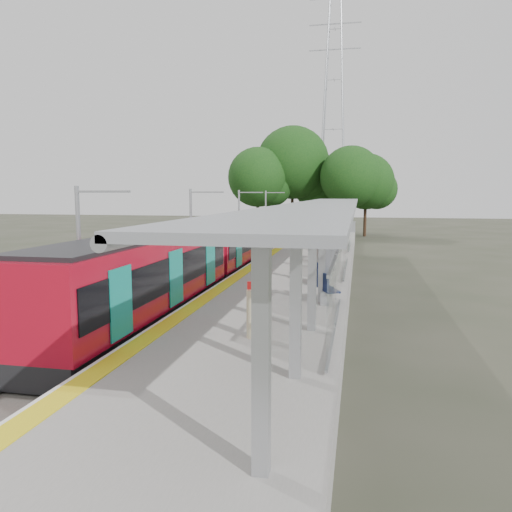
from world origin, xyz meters
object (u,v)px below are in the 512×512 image
at_px(train, 200,255).
at_px(litter_bin, 320,256).
at_px(bench_mid, 317,272).
at_px(bench_far, 331,243).
at_px(info_pillar_far, 318,239).
at_px(bench_near, 325,286).
at_px(info_pillar_near, 253,313).

height_order(train, litter_bin, train).
xyz_separation_m(bench_mid, litter_bin, (-0.41, 7.00, -0.11)).
distance_m(bench_far, info_pillar_far, 1.11).
xyz_separation_m(bench_near, info_pillar_near, (-1.69, -5.31, 0.11)).
distance_m(bench_near, info_pillar_far, 18.03).
bearing_deg(info_pillar_far, info_pillar_near, -71.27).
bearing_deg(info_pillar_near, bench_far, 65.89).
distance_m(train, bench_far, 13.80).
distance_m(bench_near, litter_bin, 10.77).
bearing_deg(bench_far, litter_bin, -111.83).
bearing_deg(litter_bin, bench_near, -84.71).
height_order(train, info_pillar_far, train).
relative_size(train, bench_mid, 17.57).
relative_size(bench_near, bench_far, 1.19).
bearing_deg(info_pillar_far, litter_bin, -65.88).
distance_m(bench_mid, info_pillar_far, 14.27).
bearing_deg(train, bench_far, 64.68).
height_order(train, bench_near, train).
relative_size(bench_mid, info_pillar_far, 0.89).
bearing_deg(info_pillar_near, info_pillar_far, 68.31).
distance_m(train, bench_near, 8.29).
xyz_separation_m(train, bench_near, (6.61, -4.99, -0.44)).
bearing_deg(bench_mid, litter_bin, 69.68).
relative_size(train, bench_near, 15.65).
bearing_deg(train, info_pillar_near, -64.48).
relative_size(bench_mid, info_pillar_near, 0.95).
bearing_deg(bench_far, bench_mid, -108.86).
bearing_deg(info_pillar_far, bench_mid, -66.84).
distance_m(train, litter_bin, 8.05).
distance_m(bench_far, info_pillar_near, 22.79).
bearing_deg(info_pillar_near, train, 93.88).
bearing_deg(bench_near, info_pillar_near, -128.98).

